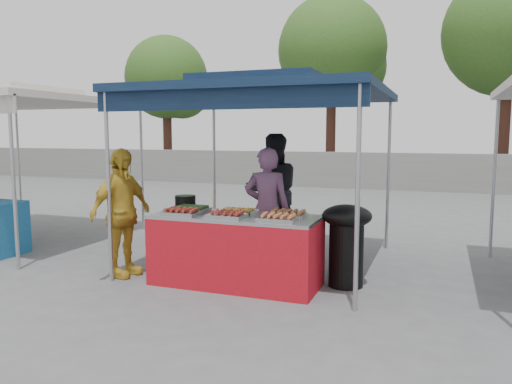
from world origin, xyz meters
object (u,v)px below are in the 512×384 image
(wok_burner, at_px, (346,238))
(helper_man, at_px, (273,192))
(vendor_woman, at_px, (267,209))
(cooking_pot, at_px, (185,202))
(vendor_table, at_px, (236,250))
(customer_person, at_px, (121,213))

(wok_burner, height_order, helper_man, helper_man)
(wok_burner, height_order, vendor_woman, vendor_woman)
(cooking_pot, distance_m, helper_man, 1.75)
(vendor_table, height_order, customer_person, customer_person)
(vendor_table, relative_size, cooking_pot, 7.44)
(cooking_pot, height_order, vendor_woman, vendor_woman)
(customer_person, bearing_deg, vendor_table, -73.31)
(vendor_table, distance_m, customer_person, 1.56)
(wok_burner, xyz_separation_m, vendor_woman, (-1.12, 0.35, 0.23))
(vendor_table, xyz_separation_m, vendor_woman, (0.13, 0.75, 0.40))
(cooking_pot, bearing_deg, helper_man, 67.56)
(vendor_table, bearing_deg, cooking_pot, 158.29)
(vendor_table, distance_m, wok_burner, 1.33)
(vendor_woman, bearing_deg, cooking_pot, 11.37)
(customer_person, bearing_deg, helper_man, -21.19)
(helper_man, relative_size, customer_person, 1.11)
(vendor_woman, bearing_deg, helper_man, -86.26)
(wok_burner, relative_size, customer_person, 0.61)
(cooking_pot, xyz_separation_m, helper_man, (0.67, 1.62, -0.02))
(wok_burner, relative_size, vendor_woman, 0.60)
(vendor_table, xyz_separation_m, customer_person, (-1.50, -0.16, 0.39))
(cooking_pot, height_order, helper_man, helper_man)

